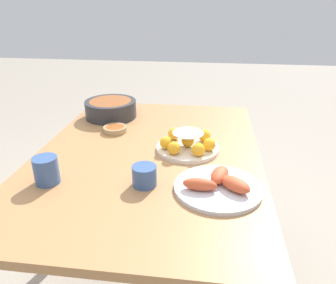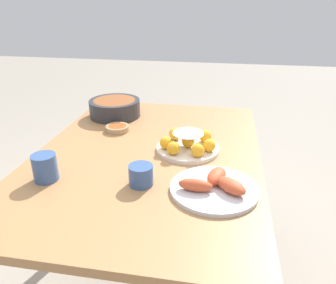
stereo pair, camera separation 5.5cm
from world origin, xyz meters
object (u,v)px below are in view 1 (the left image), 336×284
object	(u,v)px
serving_bowl	(111,108)
cup_near	(144,176)
seafood_platter	(219,185)
cake_plate	(188,143)
cup_far	(46,170)
sauce_bowl	(115,129)
dining_table	(149,175)

from	to	relation	value
serving_bowl	cup_near	bearing A→B (deg)	-154.63
serving_bowl	seafood_platter	distance (m)	0.84
cake_plate	cup_far	distance (m)	0.55
cake_plate	cup_near	distance (m)	0.31
cup_far	cup_near	bearing A→B (deg)	-85.36
seafood_platter	cake_plate	bearing A→B (deg)	23.07
cup_near	cake_plate	bearing A→B (deg)	-23.16
serving_bowl	sauce_bowl	xyz separation A→B (m)	(-0.20, -0.08, -0.03)
serving_bowl	cup_near	xyz separation A→B (m)	(-0.63, -0.30, -0.01)
serving_bowl	seafood_platter	world-z (taller)	serving_bowl
seafood_platter	cup_near	bearing A→B (deg)	90.24
cake_plate	serving_bowl	distance (m)	0.55
sauce_bowl	cup_far	size ratio (longest dim) A/B	1.16
dining_table	seafood_platter	distance (m)	0.39
seafood_platter	sauce_bowl	bearing A→B (deg)	47.02
sauce_bowl	cup_near	xyz separation A→B (m)	(-0.44, -0.23, 0.02)
cake_plate	seafood_platter	distance (m)	0.31
dining_table	sauce_bowl	xyz separation A→B (m)	(0.19, 0.19, 0.12)
sauce_bowl	cake_plate	bearing A→B (deg)	-113.56
cake_plate	cup_near	size ratio (longest dim) A/B	3.12
dining_table	seafood_platter	world-z (taller)	seafood_platter
dining_table	cup_near	distance (m)	0.29
sauce_bowl	seafood_platter	xyz separation A→B (m)	(-0.44, -0.47, 0.00)
dining_table	seafood_platter	xyz separation A→B (m)	(-0.25, -0.28, 0.12)
serving_bowl	cup_far	bearing A→B (deg)	177.68
serving_bowl	cake_plate	bearing A→B (deg)	-129.34
sauce_bowl	seafood_platter	world-z (taller)	seafood_platter
cake_plate	cup_near	world-z (taller)	cake_plate
seafood_platter	cup_near	world-z (taller)	cup_near
serving_bowl	sauce_bowl	world-z (taller)	serving_bowl
dining_table	sauce_bowl	distance (m)	0.29
cake_plate	serving_bowl	xyz separation A→B (m)	(0.35, 0.42, 0.02)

